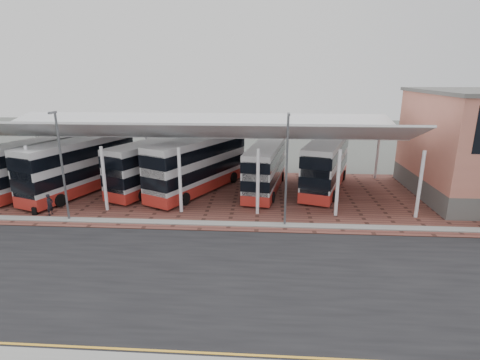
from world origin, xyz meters
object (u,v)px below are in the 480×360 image
at_px(pedestrian, 50,205).
at_px(bus_1, 80,166).
at_px(bus_4, 266,168).
at_px(bus_2, 156,165).
at_px(bus_3, 199,165).
at_px(bus_0, 44,164).
at_px(bus_5, 326,165).

bearing_deg(pedestrian, bus_1, 10.88).
distance_m(bus_1, bus_4, 16.84).
bearing_deg(bus_4, pedestrian, -146.42).
distance_m(bus_2, bus_3, 4.17).
bearing_deg(bus_3, pedestrian, -119.68).
xyz_separation_m(bus_0, pedestrian, (4.09, -6.56, -1.51)).
xyz_separation_m(bus_4, bus_5, (5.61, 0.89, 0.19)).
relative_size(bus_4, bus_5, 0.92).
height_order(bus_4, bus_5, bus_5).
xyz_separation_m(bus_0, bus_4, (20.58, 0.84, -0.21)).
bearing_deg(pedestrian, bus_0, 40.10).
bearing_deg(bus_0, bus_1, 8.37).
bearing_deg(bus_5, pedestrian, -141.48).
bearing_deg(bus_5, bus_2, -158.77).
bearing_deg(bus_0, bus_5, 23.21).
relative_size(bus_3, bus_4, 1.12).
xyz_separation_m(bus_1, bus_2, (6.52, 1.56, -0.13)).
xyz_separation_m(bus_3, bus_5, (11.73, 1.46, -0.12)).
height_order(bus_1, bus_4, bus_1).
height_order(bus_1, bus_3, bus_3).
bearing_deg(bus_2, bus_4, 23.21).
bearing_deg(bus_2, bus_0, -152.38).
height_order(bus_2, bus_5, bus_5).
relative_size(bus_1, pedestrian, 7.17).
distance_m(bus_0, bus_4, 20.60).
bearing_deg(bus_3, bus_2, -160.63).
relative_size(bus_2, bus_4, 1.05).
relative_size(bus_0, bus_5, 1.01).
xyz_separation_m(bus_2, bus_5, (15.86, 0.91, 0.05)).
xyz_separation_m(bus_4, pedestrian, (-16.48, -7.40, -1.29)).
xyz_separation_m(bus_0, bus_1, (3.82, -0.75, 0.06)).
relative_size(bus_1, bus_4, 1.12).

